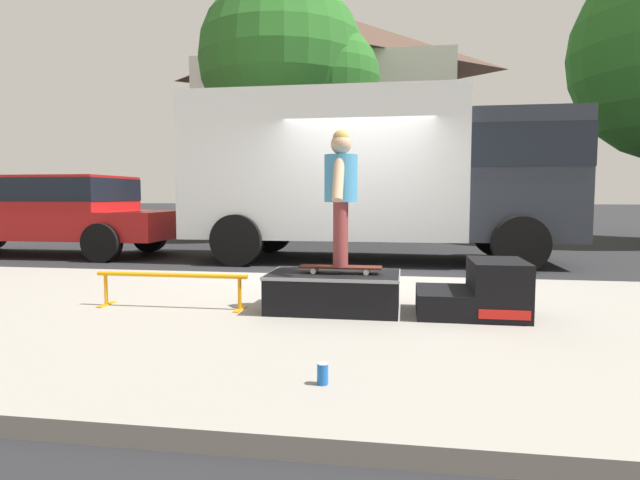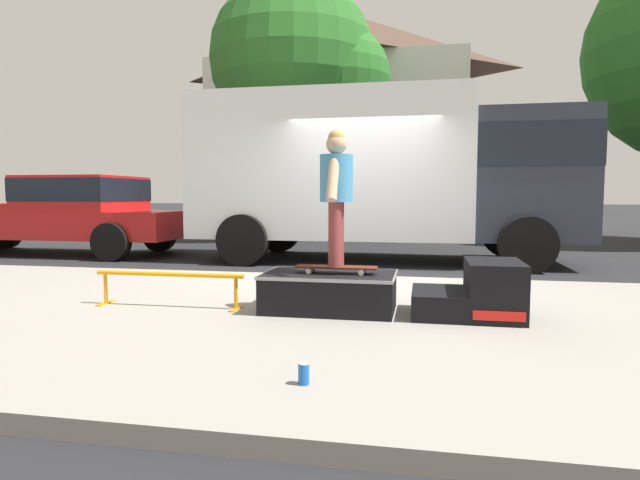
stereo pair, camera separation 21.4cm
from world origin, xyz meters
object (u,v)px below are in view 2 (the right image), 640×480
soda_can (304,374)px  box_truck (385,170)px  grind_rail (169,280)px  pickup_truck_red (59,211)px  skate_box (330,290)px  skateboard (336,267)px  street_tree_main (301,65)px  skater_kid (336,187)px  kicker_ramp (476,293)px

soda_can → box_truck: (-0.04, 7.01, 1.52)m
grind_rail → soda_can: (1.80, -1.89, -0.20)m
grind_rail → pickup_truck_red: 7.06m
skate_box → pickup_truck_red: 8.19m
skateboard → skate_box: bearing=168.7°
skateboard → street_tree_main: size_ratio=0.11×
skateboard → soda_can: (0.14, -2.00, -0.36)m
grind_rail → street_tree_main: (-0.88, 9.70, 4.40)m
skate_box → street_tree_main: 10.84m
skater_kid → box_truck: size_ratio=0.19×
skateboard → soda_can: size_ratio=6.19×
skateboard → box_truck: bearing=88.9°
soda_can → street_tree_main: 12.75m
skateboard → box_truck: size_ratio=0.11×
box_truck → street_tree_main: size_ratio=0.96×
kicker_ramp → grind_rail: kicker_ramp is taller
skateboard → kicker_ramp: bearing=0.6°
kicker_ramp → grind_rail: bearing=-177.4°
street_tree_main → kicker_ramp: bearing=-68.2°
box_truck → street_tree_main: street_tree_main is taller
grind_rail → box_truck: box_truck is taller
street_tree_main → skate_box: bearing=-75.5°
box_truck → pickup_truck_red: box_truck is taller
kicker_ramp → street_tree_main: (-3.83, 9.57, 4.44)m
skater_kid → box_truck: (0.10, 5.00, 0.39)m
kicker_ramp → skateboard: kicker_ramp is taller
skateboard → skater_kid: (0.00, 0.00, 0.77)m
skate_box → skater_kid: (0.06, -0.01, 0.99)m
skater_kid → box_truck: box_truck is taller
skate_box → pickup_truck_red: (-6.56, 4.86, 0.58)m
grind_rail → skateboard: (1.66, 0.12, 0.16)m
skateboard → soda_can: 2.04m
box_truck → kicker_ramp: bearing=-76.5°
kicker_ramp → skater_kid: bearing=-179.4°
soda_can → box_truck: 7.17m
skater_kid → pickup_truck_red: bearing=143.7°
kicker_ramp → skate_box: bearing=180.0°
grind_rail → soda_can: 2.61m
box_truck → pickup_truck_red: size_ratio=1.21×
skateboard → pickup_truck_red: pickup_truck_red is taller
kicker_ramp → skater_kid: skater_kid is taller
skater_kid → grind_rail: bearing=-175.9°
grind_rail → pickup_truck_red: bearing=134.9°
skate_box → soda_can: skate_box is taller
kicker_ramp → skater_kid: 1.62m
skateboard → skater_kid: size_ratio=0.61×
grind_rail → kicker_ramp: bearing=2.6°
skate_box → grind_rail: (-1.60, -0.13, 0.07)m
skateboard → box_truck: 5.14m
box_truck → street_tree_main: 6.11m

